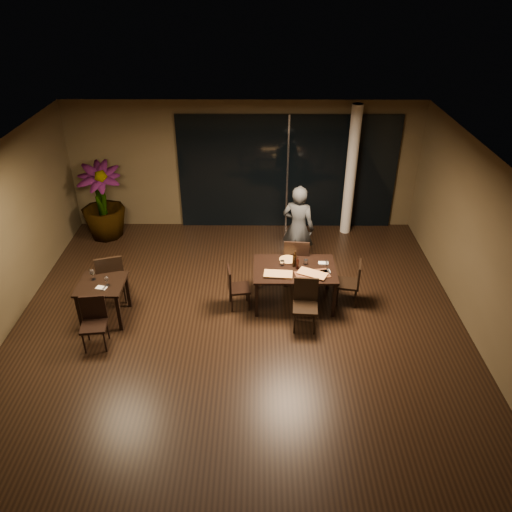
% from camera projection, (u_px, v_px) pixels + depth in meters
% --- Properties ---
extents(ground, '(8.00, 8.00, 0.00)m').
position_uv_depth(ground, '(239.00, 328.00, 8.78)').
color(ground, black).
rests_on(ground, ground).
extents(wall_back, '(8.00, 0.10, 3.00)m').
position_uv_depth(wall_back, '(244.00, 165.00, 11.48)').
color(wall_back, '#4A3E27').
rests_on(wall_back, ground).
extents(wall_front, '(8.00, 0.10, 3.00)m').
position_uv_depth(wall_front, '(221.00, 483.00, 4.54)').
color(wall_front, '#4A3E27').
rests_on(wall_front, ground).
extents(wall_right, '(0.10, 8.00, 3.00)m').
position_uv_depth(wall_right, '(490.00, 256.00, 7.99)').
color(wall_right, '#4A3E27').
rests_on(wall_right, ground).
extents(ceiling, '(8.00, 8.00, 0.04)m').
position_uv_depth(ceiling, '(235.00, 165.00, 7.23)').
color(ceiling, silver).
rests_on(ceiling, wall_back).
extents(window_panel, '(5.00, 0.06, 2.70)m').
position_uv_depth(window_panel, '(287.00, 173.00, 11.48)').
color(window_panel, black).
rests_on(window_panel, ground).
extents(column, '(0.24, 0.24, 3.00)m').
position_uv_depth(column, '(351.00, 172.00, 11.13)').
color(column, silver).
rests_on(column, ground).
extents(main_table, '(1.50, 1.00, 0.75)m').
position_uv_depth(main_table, '(295.00, 272.00, 9.11)').
color(main_table, black).
rests_on(main_table, ground).
extents(side_table, '(0.80, 0.80, 0.75)m').
position_uv_depth(side_table, '(102.00, 289.00, 8.73)').
color(side_table, black).
rests_on(side_table, ground).
extents(chair_main_far, '(0.52, 0.52, 1.04)m').
position_uv_depth(chair_main_far, '(296.00, 260.00, 9.67)').
color(chair_main_far, black).
rests_on(chair_main_far, ground).
extents(chair_main_near, '(0.45, 0.45, 0.91)m').
position_uv_depth(chair_main_near, '(305.00, 301.00, 8.61)').
color(chair_main_near, black).
rests_on(chair_main_near, ground).
extents(chair_main_left, '(0.45, 0.45, 0.84)m').
position_uv_depth(chair_main_left, '(235.00, 285.00, 9.09)').
color(chair_main_left, black).
rests_on(chair_main_left, ground).
extents(chair_main_right, '(0.47, 0.47, 0.87)m').
position_uv_depth(chair_main_right, '(352.00, 281.00, 9.20)').
color(chair_main_right, black).
rests_on(chair_main_right, ground).
extents(chair_side_far, '(0.60, 0.60, 1.04)m').
position_uv_depth(chair_side_far, '(111.00, 276.00, 9.17)').
color(chair_side_far, black).
rests_on(chair_side_far, ground).
extents(chair_side_near, '(0.46, 0.46, 0.88)m').
position_uv_depth(chair_side_near, '(94.00, 319.00, 8.21)').
color(chair_side_near, black).
rests_on(chair_side_near, ground).
extents(diner, '(0.73, 0.61, 1.82)m').
position_uv_depth(diner, '(298.00, 228.00, 10.08)').
color(diner, '#2D3032').
rests_on(diner, ground).
extents(potted_plant, '(1.15, 1.15, 1.75)m').
position_uv_depth(potted_plant, '(102.00, 202.00, 11.26)').
color(potted_plant, '#1D4D19').
rests_on(potted_plant, ground).
extents(pizza_board_left, '(0.54, 0.32, 0.01)m').
position_uv_depth(pizza_board_left, '(278.00, 275.00, 8.87)').
color(pizza_board_left, '#432915').
rests_on(pizza_board_left, main_table).
extents(pizza_board_right, '(0.66, 0.42, 0.01)m').
position_uv_depth(pizza_board_right, '(312.00, 274.00, 8.88)').
color(pizza_board_right, '#4E2919').
rests_on(pizza_board_right, main_table).
extents(oblong_pizza_left, '(0.50, 0.27, 0.02)m').
position_uv_depth(oblong_pizza_left, '(278.00, 274.00, 8.86)').
color(oblong_pizza_left, maroon).
rests_on(oblong_pizza_left, pizza_board_left).
extents(oblong_pizza_right, '(0.55, 0.43, 0.02)m').
position_uv_depth(oblong_pizza_right, '(312.00, 274.00, 8.88)').
color(oblong_pizza_right, maroon).
rests_on(oblong_pizza_right, pizza_board_right).
extents(round_pizza, '(0.31, 0.31, 0.01)m').
position_uv_depth(round_pizza, '(288.00, 260.00, 9.32)').
color(round_pizza, '#A92912').
rests_on(round_pizza, main_table).
extents(bottle_a, '(0.06, 0.06, 0.28)m').
position_uv_depth(bottle_a, '(294.00, 260.00, 9.06)').
color(bottle_a, black).
rests_on(bottle_a, main_table).
extents(bottle_b, '(0.06, 0.06, 0.25)m').
position_uv_depth(bottle_b, '(298.00, 263.00, 9.00)').
color(bottle_b, black).
rests_on(bottle_b, main_table).
extents(bottle_c, '(0.07, 0.07, 0.30)m').
position_uv_depth(bottle_c, '(295.00, 259.00, 9.07)').
color(bottle_c, black).
rests_on(bottle_c, main_table).
extents(tumbler_left, '(0.08, 0.08, 0.10)m').
position_uv_depth(tumbler_left, '(282.00, 263.00, 9.14)').
color(tumbler_left, white).
rests_on(tumbler_left, main_table).
extents(tumbler_right, '(0.08, 0.08, 0.09)m').
position_uv_depth(tumbler_right, '(306.00, 262.00, 9.17)').
color(tumbler_right, white).
rests_on(tumbler_right, main_table).
extents(napkin_near, '(0.20, 0.13, 0.01)m').
position_uv_depth(napkin_near, '(325.00, 271.00, 8.97)').
color(napkin_near, white).
rests_on(napkin_near, main_table).
extents(napkin_far, '(0.19, 0.12, 0.01)m').
position_uv_depth(napkin_far, '(323.00, 263.00, 9.22)').
color(napkin_far, white).
rests_on(napkin_far, main_table).
extents(wine_glass_a, '(0.09, 0.09, 0.19)m').
position_uv_depth(wine_glass_a, '(93.00, 275.00, 8.71)').
color(wine_glass_a, white).
rests_on(wine_glass_a, side_table).
extents(wine_glass_b, '(0.08, 0.08, 0.17)m').
position_uv_depth(wine_glass_b, '(107.00, 281.00, 8.56)').
color(wine_glass_b, white).
rests_on(wine_glass_b, side_table).
extents(side_napkin, '(0.20, 0.15, 0.01)m').
position_uv_depth(side_napkin, '(101.00, 288.00, 8.53)').
color(side_napkin, white).
rests_on(side_napkin, side_table).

